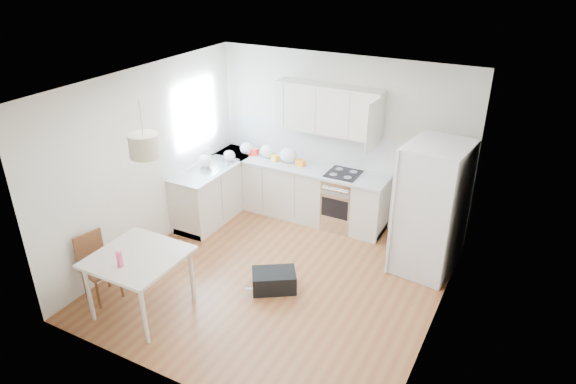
% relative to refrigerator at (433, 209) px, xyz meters
% --- Properties ---
extents(floor, '(4.20, 4.20, 0.00)m').
position_rel_refrigerator_xyz_m(floor, '(-1.72, -1.28, -0.93)').
color(floor, brown).
rests_on(floor, ground).
extents(ceiling, '(4.20, 4.20, 0.00)m').
position_rel_refrigerator_xyz_m(ceiling, '(-1.72, -1.28, 1.77)').
color(ceiling, white).
rests_on(ceiling, wall_back).
extents(wall_back, '(4.20, 0.00, 4.20)m').
position_rel_refrigerator_xyz_m(wall_back, '(-1.72, 0.82, 0.42)').
color(wall_back, beige).
rests_on(wall_back, floor).
extents(wall_left, '(0.00, 4.20, 4.20)m').
position_rel_refrigerator_xyz_m(wall_left, '(-3.82, -1.28, 0.42)').
color(wall_left, beige).
rests_on(wall_left, floor).
extents(wall_right, '(0.00, 4.20, 4.20)m').
position_rel_refrigerator_xyz_m(wall_right, '(0.38, -1.28, 0.42)').
color(wall_right, beige).
rests_on(wall_right, floor).
extents(window_glassblock, '(0.02, 1.00, 1.00)m').
position_rel_refrigerator_xyz_m(window_glassblock, '(-3.81, -0.13, 0.82)').
color(window_glassblock, '#BFE0F9').
rests_on(window_glassblock, wall_left).
extents(cabinets_back, '(3.00, 0.60, 0.88)m').
position_rel_refrigerator_xyz_m(cabinets_back, '(-2.32, 0.52, -0.49)').
color(cabinets_back, beige).
rests_on(cabinets_back, floor).
extents(cabinets_left, '(0.60, 1.80, 0.88)m').
position_rel_refrigerator_xyz_m(cabinets_left, '(-3.52, -0.08, -0.49)').
color(cabinets_left, beige).
rests_on(cabinets_left, floor).
extents(counter_back, '(3.02, 0.64, 0.04)m').
position_rel_refrigerator_xyz_m(counter_back, '(-2.32, 0.52, -0.03)').
color(counter_back, '#A6A8AA').
rests_on(counter_back, cabinets_back).
extents(counter_left, '(0.64, 1.82, 0.04)m').
position_rel_refrigerator_xyz_m(counter_left, '(-3.52, -0.08, -0.03)').
color(counter_left, '#A6A8AA').
rests_on(counter_left, cabinets_left).
extents(backsplash_back, '(3.00, 0.01, 0.58)m').
position_rel_refrigerator_xyz_m(backsplash_back, '(-2.32, 0.82, 0.28)').
color(backsplash_back, white).
rests_on(backsplash_back, wall_back).
extents(backsplash_left, '(0.01, 1.80, 0.58)m').
position_rel_refrigerator_xyz_m(backsplash_left, '(-3.81, -0.08, 0.28)').
color(backsplash_left, white).
rests_on(backsplash_left, wall_left).
extents(upper_cabinets, '(1.70, 0.32, 0.75)m').
position_rel_refrigerator_xyz_m(upper_cabinets, '(-1.87, 0.66, 0.95)').
color(upper_cabinets, beige).
rests_on(upper_cabinets, wall_back).
extents(range_oven, '(0.50, 0.61, 0.88)m').
position_rel_refrigerator_xyz_m(range_oven, '(-1.52, 0.52, -0.49)').
color(range_oven, silver).
rests_on(range_oven, floor).
extents(sink, '(0.50, 0.80, 0.16)m').
position_rel_refrigerator_xyz_m(sink, '(-3.52, -0.13, -0.01)').
color(sink, silver).
rests_on(sink, counter_left).
extents(refrigerator, '(0.98, 1.02, 1.85)m').
position_rel_refrigerator_xyz_m(refrigerator, '(0.00, 0.00, 0.00)').
color(refrigerator, silver).
rests_on(refrigerator, floor).
extents(dining_table, '(1.03, 1.03, 0.81)m').
position_rel_refrigerator_xyz_m(dining_table, '(-2.87, -2.63, -0.21)').
color(dining_table, '#BFB3A3').
rests_on(dining_table, floor).
extents(dining_chair, '(0.46, 0.46, 0.89)m').
position_rel_refrigerator_xyz_m(dining_chair, '(-3.51, -2.68, -0.48)').
color(dining_chair, '#4B2C16').
rests_on(dining_chair, floor).
extents(drink_bottle, '(0.08, 0.08, 0.24)m').
position_rel_refrigerator_xyz_m(drink_bottle, '(-2.88, -2.89, 0.00)').
color(drink_bottle, '#D93C6E').
rests_on(drink_bottle, dining_table).
extents(gym_bag, '(0.68, 0.63, 0.26)m').
position_rel_refrigerator_xyz_m(gym_bag, '(-1.65, -1.48, -0.80)').
color(gym_bag, black).
rests_on(gym_bag, floor).
extents(pendant_lamp, '(0.35, 0.35, 0.26)m').
position_rel_refrigerator_xyz_m(pendant_lamp, '(-2.70, -2.45, 1.25)').
color(pendant_lamp, '#B6AB8C').
rests_on(pendant_lamp, ceiling).
extents(grocery_bag_a, '(0.22, 0.19, 0.20)m').
position_rel_refrigerator_xyz_m(grocery_bag_a, '(-3.30, 0.53, 0.09)').
color(grocery_bag_a, white).
rests_on(grocery_bag_a, counter_back).
extents(grocery_bag_b, '(0.25, 0.21, 0.22)m').
position_rel_refrigerator_xyz_m(grocery_bag_b, '(-2.91, 0.56, 0.10)').
color(grocery_bag_b, white).
rests_on(grocery_bag_b, counter_back).
extents(grocery_bag_c, '(0.28, 0.24, 0.26)m').
position_rel_refrigerator_xyz_m(grocery_bag_c, '(-2.50, 0.54, 0.12)').
color(grocery_bag_c, white).
rests_on(grocery_bag_c, counter_back).
extents(grocery_bag_d, '(0.20, 0.17, 0.18)m').
position_rel_refrigerator_xyz_m(grocery_bag_d, '(-3.40, 0.15, 0.08)').
color(grocery_bag_d, white).
rests_on(grocery_bag_d, counter_back).
extents(grocery_bag_e, '(0.23, 0.19, 0.21)m').
position_rel_refrigerator_xyz_m(grocery_bag_e, '(-3.59, -0.26, 0.10)').
color(grocery_bag_e, white).
rests_on(grocery_bag_e, counter_left).
extents(snack_orange, '(0.16, 0.12, 0.10)m').
position_rel_refrigerator_xyz_m(snack_orange, '(-2.26, 0.50, 0.04)').
color(snack_orange, orange).
rests_on(snack_orange, counter_back).
extents(snack_yellow, '(0.17, 0.14, 0.10)m').
position_rel_refrigerator_xyz_m(snack_yellow, '(-2.73, 0.50, 0.04)').
color(snack_yellow, gold).
rests_on(snack_yellow, counter_back).
extents(snack_red, '(0.16, 0.11, 0.11)m').
position_rel_refrigerator_xyz_m(snack_red, '(-3.18, 0.55, 0.05)').
color(snack_red, red).
rests_on(snack_red, counter_back).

